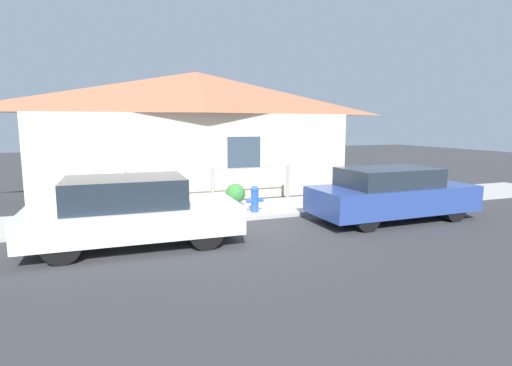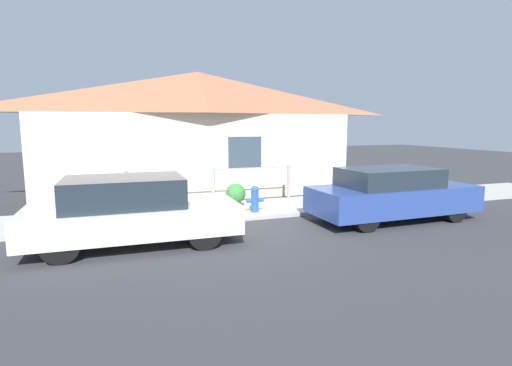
{
  "view_description": "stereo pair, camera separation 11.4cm",
  "coord_description": "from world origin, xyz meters",
  "px_view_note": "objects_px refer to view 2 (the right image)",
  "views": [
    {
      "loc": [
        -2.79,
        -9.2,
        2.39
      ],
      "look_at": [
        0.71,
        0.3,
        0.9
      ],
      "focal_mm": 28.0,
      "sensor_mm": 36.0,
      "label": 1
    },
    {
      "loc": [
        -2.69,
        -9.24,
        2.39
      ],
      "look_at": [
        0.71,
        0.3,
        0.9
      ],
      "focal_mm": 28.0,
      "sensor_mm": 36.0,
      "label": 2
    }
  ],
  "objects_px": {
    "car_right": "(392,194)",
    "car_left": "(131,211)",
    "fire_hydrant": "(255,198)",
    "potted_plant_near_hydrant": "(236,194)"
  },
  "relations": [
    {
      "from": "car_left",
      "to": "car_right",
      "type": "height_order",
      "value": "car_left"
    },
    {
      "from": "car_right",
      "to": "fire_hydrant",
      "type": "distance_m",
      "value": 3.48
    },
    {
      "from": "car_right",
      "to": "fire_hydrant",
      "type": "bearing_deg",
      "value": 150.92
    },
    {
      "from": "car_right",
      "to": "car_left",
      "type": "bearing_deg",
      "value": 178.97
    },
    {
      "from": "car_left",
      "to": "fire_hydrant",
      "type": "distance_m",
      "value": 3.57
    },
    {
      "from": "fire_hydrant",
      "to": "potted_plant_near_hydrant",
      "type": "distance_m",
      "value": 0.8
    },
    {
      "from": "car_left",
      "to": "potted_plant_near_hydrant",
      "type": "distance_m",
      "value": 3.73
    },
    {
      "from": "potted_plant_near_hydrant",
      "to": "car_right",
      "type": "bearing_deg",
      "value": -35.14
    },
    {
      "from": "fire_hydrant",
      "to": "car_left",
      "type": "bearing_deg",
      "value": -152.76
    },
    {
      "from": "potted_plant_near_hydrant",
      "to": "fire_hydrant",
      "type": "bearing_deg",
      "value": -67.6
    }
  ]
}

